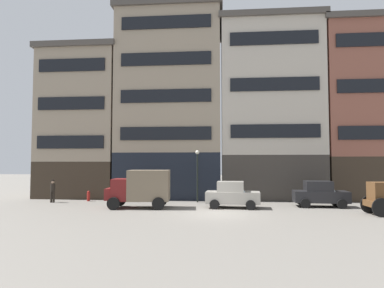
{
  "coord_description": "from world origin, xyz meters",
  "views": [
    {
      "loc": [
        0.36,
        -20.42,
        3.2
      ],
      "look_at": [
        -1.54,
        1.9,
        4.42
      ],
      "focal_mm": 30.73,
      "sensor_mm": 36.0,
      "label": 1
    }
  ],
  "objects_px": {
    "sedan_dark": "(232,195)",
    "sedan_light": "(320,194)",
    "delivery_truck_near": "(141,187)",
    "fire_hydrant_curbside": "(88,196)",
    "streetlamp_curbside": "(197,168)",
    "pedestrian_officer": "(53,190)"
  },
  "relations": [
    {
      "from": "streetlamp_curbside",
      "to": "fire_hydrant_curbside",
      "type": "distance_m",
      "value": 9.19
    },
    {
      "from": "sedan_light",
      "to": "fire_hydrant_curbside",
      "type": "xyz_separation_m",
      "value": [
        -17.79,
        1.93,
        -0.49
      ]
    },
    {
      "from": "sedan_light",
      "to": "delivery_truck_near",
      "type": "bearing_deg",
      "value": -172.54
    },
    {
      "from": "pedestrian_officer",
      "to": "streetlamp_curbside",
      "type": "bearing_deg",
      "value": 5.69
    },
    {
      "from": "fire_hydrant_curbside",
      "to": "sedan_light",
      "type": "bearing_deg",
      "value": -6.18
    },
    {
      "from": "delivery_truck_near",
      "to": "fire_hydrant_curbside",
      "type": "relative_size",
      "value": 5.38
    },
    {
      "from": "pedestrian_officer",
      "to": "streetlamp_curbside",
      "type": "height_order",
      "value": "streetlamp_curbside"
    },
    {
      "from": "sedan_dark",
      "to": "sedan_light",
      "type": "xyz_separation_m",
      "value": [
        6.24,
        1.07,
        0.0
      ]
    },
    {
      "from": "sedan_dark",
      "to": "pedestrian_officer",
      "type": "xyz_separation_m",
      "value": [
        -13.99,
        1.84,
        0.07
      ]
    },
    {
      "from": "pedestrian_officer",
      "to": "sedan_dark",
      "type": "bearing_deg",
      "value": -7.5
    },
    {
      "from": "delivery_truck_near",
      "to": "streetlamp_curbside",
      "type": "distance_m",
      "value": 5.28
    },
    {
      "from": "sedan_dark",
      "to": "sedan_light",
      "type": "height_order",
      "value": "same"
    },
    {
      "from": "delivery_truck_near",
      "to": "sedan_light",
      "type": "xyz_separation_m",
      "value": [
        12.58,
        1.65,
        -0.51
      ]
    },
    {
      "from": "sedan_dark",
      "to": "sedan_light",
      "type": "distance_m",
      "value": 6.33
    },
    {
      "from": "sedan_dark",
      "to": "pedestrian_officer",
      "type": "relative_size",
      "value": 2.12
    },
    {
      "from": "pedestrian_officer",
      "to": "fire_hydrant_curbside",
      "type": "height_order",
      "value": "pedestrian_officer"
    },
    {
      "from": "pedestrian_officer",
      "to": "fire_hydrant_curbside",
      "type": "bearing_deg",
      "value": 25.28
    },
    {
      "from": "delivery_truck_near",
      "to": "sedan_light",
      "type": "height_order",
      "value": "delivery_truck_near"
    },
    {
      "from": "sedan_light",
      "to": "fire_hydrant_curbside",
      "type": "relative_size",
      "value": 4.56
    },
    {
      "from": "delivery_truck_near",
      "to": "sedan_dark",
      "type": "xyz_separation_m",
      "value": [
        6.34,
        0.58,
        -0.51
      ]
    },
    {
      "from": "sedan_dark",
      "to": "fire_hydrant_curbside",
      "type": "xyz_separation_m",
      "value": [
        -11.54,
        3.0,
        -0.49
      ]
    },
    {
      "from": "streetlamp_curbside",
      "to": "fire_hydrant_curbside",
      "type": "xyz_separation_m",
      "value": [
        -8.91,
        0.02,
        -2.24
      ]
    }
  ]
}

